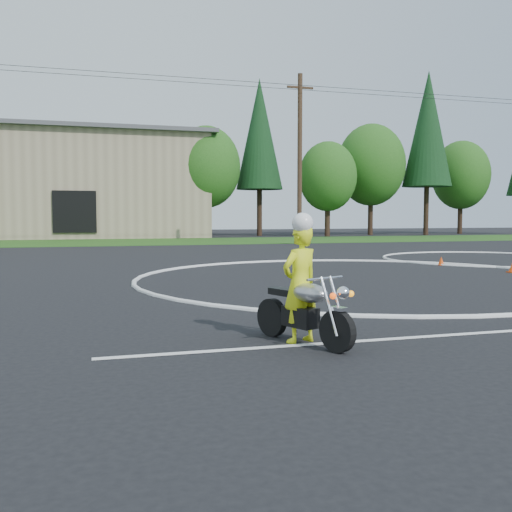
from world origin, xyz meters
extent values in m
plane|color=black|center=(0.00, 0.00, 0.00)|extent=(120.00, 120.00, 0.00)
cube|color=#1E4714|center=(0.00, 27.00, 0.01)|extent=(120.00, 10.00, 0.02)
torus|color=silver|center=(0.00, 3.00, 0.01)|extent=(12.12, 12.12, 0.12)
torus|color=silver|center=(8.00, 8.00, 0.01)|extent=(8.10, 8.10, 0.10)
cube|color=silver|center=(-3.00, -4.00, 0.01)|extent=(8.00, 0.12, 0.01)
cylinder|color=black|center=(-4.09, -4.48, 0.27)|extent=(0.30, 0.53, 0.53)
cylinder|color=black|center=(-4.57, -3.34, 0.27)|extent=(0.30, 0.53, 0.53)
cube|color=black|center=(-4.35, -3.87, 0.35)|extent=(0.42, 0.54, 0.27)
ellipsoid|color=#9B9BA0|center=(-4.28, -4.03, 0.69)|extent=(0.51, 0.64, 0.25)
cube|color=black|center=(-4.45, -3.62, 0.65)|extent=(0.42, 0.58, 0.09)
cylinder|color=white|center=(-4.19, -4.45, 0.57)|extent=(0.16, 0.31, 0.71)
cylinder|color=silver|center=(-4.04, -4.38, 0.57)|extent=(0.16, 0.31, 0.71)
cube|color=white|center=(-4.08, -4.50, 0.55)|extent=(0.19, 0.23, 0.04)
cylinder|color=silver|center=(-4.18, -4.28, 0.90)|extent=(0.58, 0.27, 0.03)
sphere|color=white|center=(-4.06, -4.56, 0.75)|extent=(0.16, 0.16, 0.16)
sphere|color=#FF4A0C|center=(-4.21, -4.61, 0.72)|extent=(0.08, 0.08, 0.08)
sphere|color=orange|center=(-3.92, -4.48, 0.72)|extent=(0.08, 0.08, 0.08)
cylinder|color=white|center=(-4.35, -3.49, 0.27)|extent=(0.34, 0.68, 0.07)
imported|color=#E1EF19|center=(-4.33, -3.81, 0.78)|extent=(0.67, 0.57, 1.56)
sphere|color=white|center=(-4.31, -3.85, 1.59)|extent=(0.28, 0.28, 0.28)
cone|color=#D6400B|center=(4.57, 6.07, 0.15)|extent=(0.22, 0.22, 0.30)
cube|color=#D6400B|center=(4.57, 6.07, 0.01)|extent=(0.24, 0.24, 0.03)
cone|color=#D6400B|center=(5.09, 3.25, 0.15)|extent=(0.22, 0.22, 0.30)
cube|color=#D6400B|center=(5.09, 3.25, 0.01)|extent=(0.24, 0.24, 0.03)
cube|color=black|center=(-8.00, 31.90, 2.00)|extent=(3.00, 0.16, 3.00)
cylinder|color=#382619|center=(2.00, 34.00, 1.62)|extent=(0.44, 0.44, 3.24)
ellipsoid|color=#1E5116|center=(2.00, 34.00, 5.58)|extent=(5.40, 5.40, 6.48)
cylinder|color=#382619|center=(7.00, 36.00, 1.98)|extent=(0.44, 0.44, 3.96)
cone|color=black|center=(7.00, 36.00, 8.63)|extent=(3.96, 3.96, 9.35)
cylinder|color=#382619|center=(12.00, 33.00, 1.44)|extent=(0.44, 0.44, 2.88)
ellipsoid|color=#1E5116|center=(12.00, 33.00, 4.96)|extent=(4.80, 4.80, 5.76)
cylinder|color=#382619|center=(17.00, 35.00, 1.80)|extent=(0.44, 0.44, 3.60)
ellipsoid|color=#1E5116|center=(17.00, 35.00, 6.20)|extent=(6.00, 6.00, 7.20)
cylinder|color=#382619|center=(22.00, 34.00, 2.16)|extent=(0.44, 0.44, 4.32)
cone|color=black|center=(22.00, 34.00, 9.42)|extent=(4.32, 4.32, 10.20)
cylinder|color=#382619|center=(27.00, 36.00, 1.62)|extent=(0.44, 0.44, 3.24)
ellipsoid|color=#1E5116|center=(27.00, 36.00, 5.58)|extent=(5.40, 5.40, 6.48)
cylinder|color=#382619|center=(-2.00, 35.00, 1.44)|extent=(0.44, 0.44, 2.88)
ellipsoid|color=#1E5116|center=(-2.00, 35.00, 4.96)|extent=(4.80, 4.80, 5.76)
cylinder|color=#473321|center=(5.00, 21.00, 5.00)|extent=(0.28, 0.28, 10.00)
cube|color=#473321|center=(5.00, 21.00, 9.20)|extent=(1.60, 0.12, 0.12)
cylinder|color=black|center=(-5.00, 20.45, 9.20)|extent=(20.00, 0.02, 0.02)
cylinder|color=black|center=(-5.00, 21.55, 9.20)|extent=(20.00, 0.02, 0.02)
cylinder|color=black|center=(15.00, 20.45, 9.20)|extent=(20.00, 0.02, 0.02)
cylinder|color=black|center=(15.00, 21.55, 9.20)|extent=(20.00, 0.02, 0.02)
camera|label=1|loc=(-6.99, -10.84, 1.68)|focal=40.00mm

